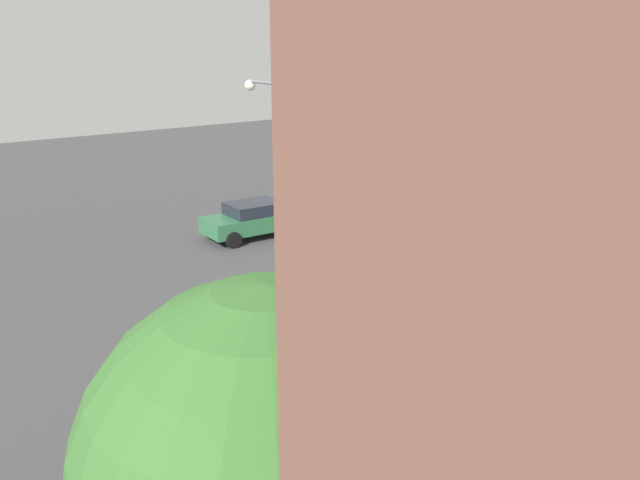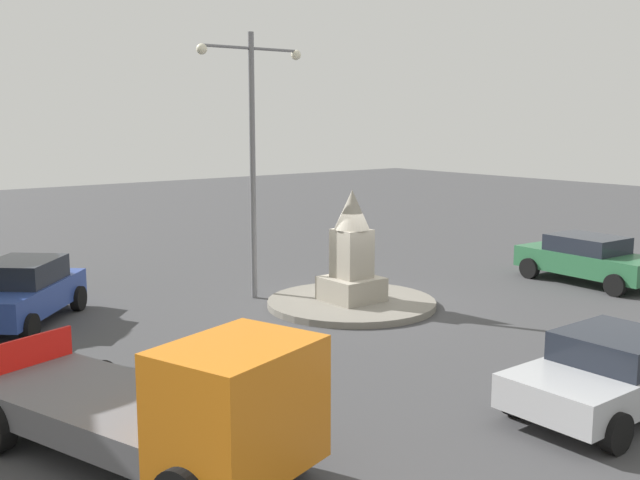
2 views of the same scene
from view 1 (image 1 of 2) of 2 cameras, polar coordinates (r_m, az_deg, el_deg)
ground_plane at (r=20.55m, az=0.35°, el=-5.58°), size 80.00×80.00×0.00m
traffic_island at (r=20.52m, az=0.35°, el=-5.36°), size 4.47×4.47×0.17m
monument at (r=20.05m, az=0.35°, el=-1.85°), size 1.38×1.38×2.94m
streetlamp at (r=16.72m, az=-3.06°, el=4.86°), size 3.23×0.28×7.20m
car_blue_near_island at (r=13.12m, az=7.75°, el=-15.95°), size 3.89×4.03×1.56m
car_green_approaching at (r=27.37m, az=-5.52°, el=1.83°), size 2.10×4.32×1.44m
car_silver_waiting at (r=25.27m, az=16.99°, el=-0.27°), size 4.39×2.05×1.38m
tree_near_wall at (r=7.39m, az=-4.32°, el=-18.63°), size 4.05×4.05×5.65m
tree_mid_cluster at (r=8.61m, az=16.64°, el=-15.95°), size 2.83×2.83×4.77m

